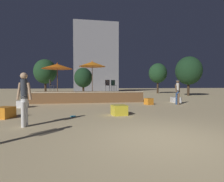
# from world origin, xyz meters

# --- Properties ---
(ground_plane) EXTENTS (120.00, 120.00, 0.00)m
(ground_plane) POSITION_xyz_m (0.00, 0.00, 0.00)
(ground_plane) COLOR #D1B784
(wooden_deck) EXTENTS (8.75, 3.17, 0.85)m
(wooden_deck) POSITION_xyz_m (-1.75, 10.50, 0.39)
(wooden_deck) COLOR brown
(wooden_deck) RESTS_ON ground
(patio_umbrella_0) EXTENTS (2.01, 2.01, 3.18)m
(patio_umbrella_0) POSITION_xyz_m (-1.30, 9.23, 2.91)
(patio_umbrella_0) COLOR brown
(patio_umbrella_0) RESTS_ON ground
(patio_umbrella_1) EXTENTS (2.17, 2.17, 2.94)m
(patio_umbrella_1) POSITION_xyz_m (-3.82, 9.08, 2.68)
(patio_umbrella_1) COLOR brown
(patio_umbrella_1) RESTS_ON ground
(cube_seat_0) EXTENTS (0.70, 0.70, 0.45)m
(cube_seat_0) POSITION_xyz_m (-0.39, 3.62, 0.22)
(cube_seat_0) COLOR yellow
(cube_seat_0) RESTS_ON ground
(cube_seat_1) EXTENTS (0.59, 0.59, 0.44)m
(cube_seat_1) POSITION_xyz_m (2.43, 7.29, 0.22)
(cube_seat_1) COLOR orange
(cube_seat_1) RESTS_ON ground
(cube_seat_2) EXTENTS (0.72, 0.72, 0.41)m
(cube_seat_2) POSITION_xyz_m (5.00, 8.30, 0.20)
(cube_seat_2) COLOR white
(cube_seat_2) RESTS_ON ground
(cube_seat_3) EXTENTS (0.60, 0.60, 0.41)m
(cube_seat_3) POSITION_xyz_m (-5.52, 7.00, 0.21)
(cube_seat_3) COLOR white
(cube_seat_3) RESTS_ON ground
(cube_seat_4) EXTENTS (0.78, 0.78, 0.45)m
(cube_seat_4) POSITION_xyz_m (-5.15, 3.68, 0.23)
(cube_seat_4) COLOR orange
(cube_seat_4) RESTS_ON ground
(person_1) EXTENTS (0.51, 0.30, 1.75)m
(person_1) POSITION_xyz_m (-3.86, 1.98, 0.96)
(person_1) COLOR white
(person_1) RESTS_ON ground
(person_2) EXTENTS (0.47, 0.28, 1.69)m
(person_2) POSITION_xyz_m (4.38, 6.99, 0.95)
(person_2) COLOR #2D4C7F
(person_2) RESTS_ON ground
(bistro_chair_0) EXTENTS (0.48, 0.48, 0.90)m
(bistro_chair_0) POSITION_xyz_m (0.54, 10.47, 1.39)
(bistro_chair_0) COLOR #1E4C47
(bistro_chair_0) RESTS_ON wooden_deck
(bistro_chair_1) EXTENTS (0.40, 0.40, 0.90)m
(bistro_chair_1) POSITION_xyz_m (-0.07, 9.76, 1.39)
(bistro_chair_1) COLOR #47474C
(bistro_chair_1) RESTS_ON wooden_deck
(bistro_chair_2) EXTENTS (0.41, 0.40, 0.90)m
(bistro_chair_2) POSITION_xyz_m (-4.40, 9.95, 1.39)
(bistro_chair_2) COLOR #47474C
(bistro_chair_2) RESTS_ON wooden_deck
(frisbee_disc) EXTENTS (0.23, 0.23, 0.03)m
(frisbee_disc) POSITION_xyz_m (-2.41, 3.52, 0.02)
(frisbee_disc) COLOR #33B2D8
(frisbee_disc) RESTS_ON ground
(background_tree_0) EXTENTS (3.06, 3.06, 4.85)m
(background_tree_0) POSITION_xyz_m (-7.12, 21.26, 3.16)
(background_tree_0) COLOR #3D2B1C
(background_tree_0) RESTS_ON ground
(background_tree_1) EXTENTS (2.80, 2.80, 4.72)m
(background_tree_1) POSITION_xyz_m (9.60, 21.89, 3.16)
(background_tree_1) COLOR #3D2B1C
(background_tree_1) RESTS_ON ground
(background_tree_2) EXTENTS (2.49, 2.49, 3.72)m
(background_tree_2) POSITION_xyz_m (-1.96, 20.57, 2.34)
(background_tree_2) COLOR #3D2B1C
(background_tree_2) RESTS_ON ground
(background_tree_3) EXTENTS (3.15, 3.15, 4.83)m
(background_tree_3) POSITION_xyz_m (10.87, 15.73, 3.09)
(background_tree_3) COLOR #3D2B1C
(background_tree_3) RESTS_ON ground
(distant_building) EXTENTS (8.34, 3.09, 13.10)m
(distant_building) POSITION_xyz_m (0.47, 29.78, 6.55)
(distant_building) COLOR gray
(distant_building) RESTS_ON ground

